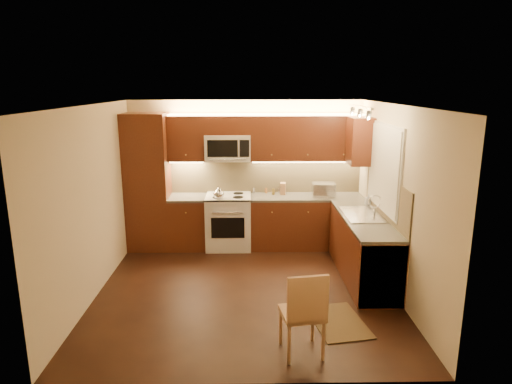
{
  "coord_description": "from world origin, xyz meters",
  "views": [
    {
      "loc": [
        0.03,
        -5.67,
        2.75
      ],
      "look_at": [
        0.15,
        0.55,
        1.25
      ],
      "focal_mm": 31.33,
      "sensor_mm": 36.0,
      "label": 1
    }
  ],
  "objects_px": {
    "kettle": "(219,193)",
    "dining_chair": "(302,311)",
    "sink": "(362,210)",
    "soap_bottle": "(368,199)",
    "stove": "(229,221)",
    "knife_block": "(283,189)",
    "microwave": "(228,147)",
    "toaster_oven": "(323,190)"
  },
  "relations": [
    {
      "from": "kettle",
      "to": "soap_bottle",
      "type": "xyz_separation_m",
      "value": [
        2.38,
        -0.32,
        -0.04
      ]
    },
    {
      "from": "stove",
      "to": "knife_block",
      "type": "distance_m",
      "value": 1.1
    },
    {
      "from": "sink",
      "to": "soap_bottle",
      "type": "distance_m",
      "value": 0.63
    },
    {
      "from": "soap_bottle",
      "to": "dining_chair",
      "type": "bearing_deg",
      "value": -126.72
    },
    {
      "from": "microwave",
      "to": "toaster_oven",
      "type": "height_order",
      "value": "microwave"
    },
    {
      "from": "knife_block",
      "to": "microwave",
      "type": "bearing_deg",
      "value": -172.27
    },
    {
      "from": "sink",
      "to": "toaster_oven",
      "type": "height_order",
      "value": "toaster_oven"
    },
    {
      "from": "stove",
      "to": "kettle",
      "type": "bearing_deg",
      "value": -123.7
    },
    {
      "from": "stove",
      "to": "toaster_oven",
      "type": "bearing_deg",
      "value": 0.39
    },
    {
      "from": "toaster_oven",
      "to": "dining_chair",
      "type": "relative_size",
      "value": 0.4
    },
    {
      "from": "stove",
      "to": "dining_chair",
      "type": "bearing_deg",
      "value": -74.34
    },
    {
      "from": "sink",
      "to": "toaster_oven",
      "type": "bearing_deg",
      "value": 108.58
    },
    {
      "from": "sink",
      "to": "microwave",
      "type": "bearing_deg",
      "value": 147.79
    },
    {
      "from": "stove",
      "to": "knife_block",
      "type": "height_order",
      "value": "knife_block"
    },
    {
      "from": "sink",
      "to": "toaster_oven",
      "type": "xyz_separation_m",
      "value": [
        -0.38,
        1.14,
        0.04
      ]
    },
    {
      "from": "microwave",
      "to": "toaster_oven",
      "type": "bearing_deg",
      "value": -4.39
    },
    {
      "from": "toaster_oven",
      "to": "dining_chair",
      "type": "height_order",
      "value": "toaster_oven"
    },
    {
      "from": "kettle",
      "to": "sink",
      "type": "bearing_deg",
      "value": -38.32
    },
    {
      "from": "microwave",
      "to": "sink",
      "type": "bearing_deg",
      "value": -32.21
    },
    {
      "from": "sink",
      "to": "dining_chair",
      "type": "bearing_deg",
      "value": -118.61
    },
    {
      "from": "knife_block",
      "to": "soap_bottle",
      "type": "height_order",
      "value": "knife_block"
    },
    {
      "from": "kettle",
      "to": "toaster_oven",
      "type": "relative_size",
      "value": 0.55
    },
    {
      "from": "toaster_oven",
      "to": "knife_block",
      "type": "relative_size",
      "value": 1.87
    },
    {
      "from": "kettle",
      "to": "knife_block",
      "type": "relative_size",
      "value": 1.03
    },
    {
      "from": "dining_chair",
      "to": "microwave",
      "type": "bearing_deg",
      "value": 95.72
    },
    {
      "from": "knife_block",
      "to": "stove",
      "type": "bearing_deg",
      "value": -164.14
    },
    {
      "from": "stove",
      "to": "microwave",
      "type": "height_order",
      "value": "microwave"
    },
    {
      "from": "kettle",
      "to": "knife_block",
      "type": "distance_m",
      "value": 1.15
    },
    {
      "from": "toaster_oven",
      "to": "knife_block",
      "type": "bearing_deg",
      "value": 169.66
    },
    {
      "from": "soap_bottle",
      "to": "sink",
      "type": "bearing_deg",
      "value": -121.56
    },
    {
      "from": "soap_bottle",
      "to": "knife_block",
      "type": "bearing_deg",
      "value": 142.23
    },
    {
      "from": "toaster_oven",
      "to": "knife_block",
      "type": "height_order",
      "value": "toaster_oven"
    },
    {
      "from": "kettle",
      "to": "toaster_oven",
      "type": "distance_m",
      "value": 1.78
    },
    {
      "from": "knife_block",
      "to": "sink",
      "type": "bearing_deg",
      "value": -43.96
    },
    {
      "from": "sink",
      "to": "dining_chair",
      "type": "height_order",
      "value": "sink"
    },
    {
      "from": "toaster_oven",
      "to": "sink",
      "type": "bearing_deg",
      "value": -69.67
    },
    {
      "from": "soap_bottle",
      "to": "dining_chair",
      "type": "relative_size",
      "value": 0.17
    },
    {
      "from": "microwave",
      "to": "soap_bottle",
      "type": "xyz_separation_m",
      "value": [
        2.24,
        -0.68,
        -0.74
      ]
    },
    {
      "from": "microwave",
      "to": "dining_chair",
      "type": "height_order",
      "value": "microwave"
    },
    {
      "from": "sink",
      "to": "toaster_oven",
      "type": "distance_m",
      "value": 1.2
    },
    {
      "from": "stove",
      "to": "microwave",
      "type": "relative_size",
      "value": 1.21
    },
    {
      "from": "kettle",
      "to": "dining_chair",
      "type": "distance_m",
      "value": 3.17
    }
  ]
}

